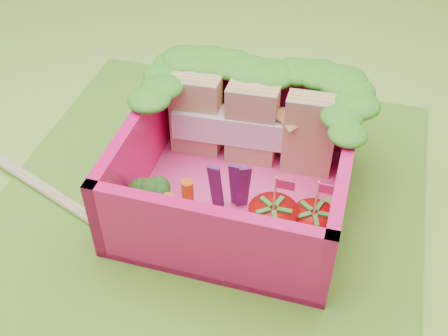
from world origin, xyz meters
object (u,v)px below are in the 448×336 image
strawberry_left (272,226)px  bento_box (237,167)px  broccoli (149,199)px  sandwich_stack (253,126)px  strawberry_right (312,227)px  chopsticks (39,185)px

strawberry_left → bento_box: bearing=131.7°
broccoli → strawberry_left: 0.72m
sandwich_stack → broccoli: bearing=-121.7°
strawberry_right → chopsticks: size_ratio=0.23×
bento_box → strawberry_left: strawberry_left is taller
strawberry_left → chopsticks: (-1.53, 0.08, -0.17)m
broccoli → bento_box: bearing=39.2°
chopsticks → broccoli: bearing=-7.5°
bento_box → chopsticks: bento_box is taller
chopsticks → strawberry_left: bearing=-3.0°
bento_box → sandwich_stack: 0.36m
strawberry_left → strawberry_right: (0.21, 0.06, -0.02)m
bento_box → chopsticks: size_ratio=0.64×
bento_box → strawberry_right: bearing=-27.4°
bento_box → sandwich_stack: size_ratio=1.22×
strawberry_left → strawberry_right: 0.22m
broccoli → strawberry_right: bearing=5.5°
bento_box → broccoli: (-0.43, -0.35, -0.05)m
bento_box → strawberry_left: bearing=-48.3°
sandwich_stack → chopsticks: bearing=-154.5°
strawberry_right → chopsticks: (-1.74, 0.02, -0.16)m
broccoli → chopsticks: 0.84m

